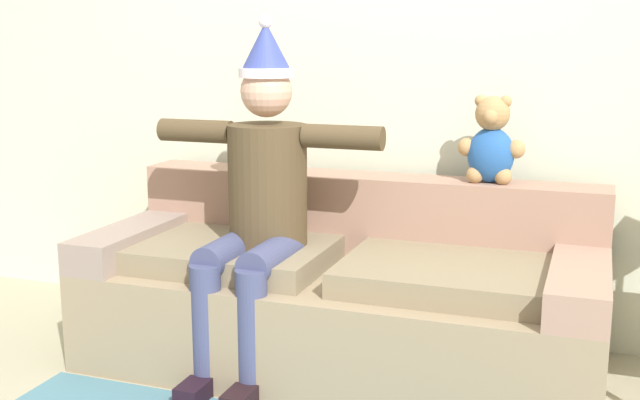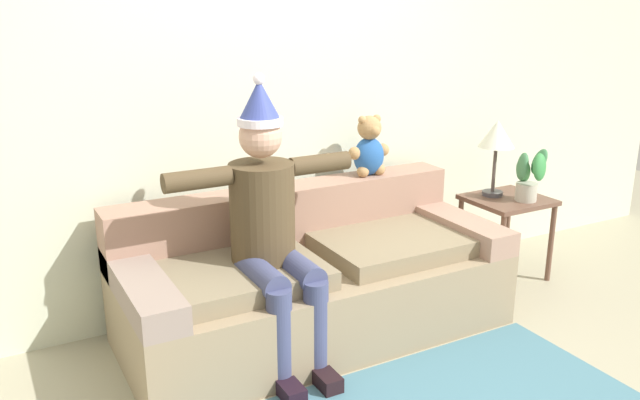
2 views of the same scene
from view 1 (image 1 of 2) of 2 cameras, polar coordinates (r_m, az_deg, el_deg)
back_wall at (r=3.78m, az=4.48°, el=10.85°), size 7.00×0.10×2.70m
couch at (r=3.43m, az=1.74°, el=-6.85°), size 2.17×0.94×0.79m
person_seated at (r=3.28m, az=-4.50°, el=0.34°), size 1.02×0.77×1.50m
teddy_bear at (r=3.45m, az=12.42°, el=4.05°), size 0.29×0.17×0.38m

